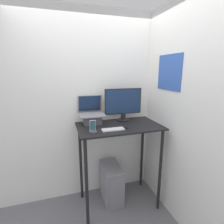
# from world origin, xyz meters

# --- Properties ---
(ground_plane) EXTENTS (12.00, 12.00, 0.00)m
(ground_plane) POSITION_xyz_m (0.00, 0.00, 0.00)
(ground_plane) COLOR slate
(wall_back) EXTENTS (6.00, 0.05, 2.60)m
(wall_back) POSITION_xyz_m (0.00, 0.70, 1.30)
(wall_back) COLOR white
(wall_back) RESTS_ON ground_plane
(wall_side_right) EXTENTS (0.06, 6.00, 2.60)m
(wall_side_right) POSITION_xyz_m (0.61, 0.00, 1.30)
(wall_side_right) COLOR white
(wall_side_right) RESTS_ON ground_plane
(desk) EXTENTS (1.04, 0.61, 1.14)m
(desk) POSITION_xyz_m (0.00, 0.31, 0.94)
(desk) COLOR black
(desk) RESTS_ON ground_plane
(laptop) EXTENTS (0.32, 0.32, 0.36)m
(laptop) POSITION_xyz_m (-0.31, 0.49, 1.23)
(laptop) COLOR #4C4C51
(laptop) RESTS_ON desk
(monitor) EXTENTS (0.52, 0.17, 0.44)m
(monitor) POSITION_xyz_m (0.12, 0.49, 1.36)
(monitor) COLOR black
(monitor) RESTS_ON desk
(keyboard) EXTENTS (0.26, 0.09, 0.02)m
(keyboard) POSITION_xyz_m (-0.13, 0.16, 1.15)
(keyboard) COLOR white
(keyboard) RESTS_ON desk
(mouse) EXTENTS (0.03, 0.05, 0.02)m
(mouse) POSITION_xyz_m (0.05, 0.18, 1.15)
(mouse) COLOR #262626
(mouse) RESTS_ON desk
(cell_phone) EXTENTS (0.09, 0.09, 0.14)m
(cell_phone) POSITION_xyz_m (-0.36, 0.16, 1.17)
(cell_phone) COLOR #4C4C51
(cell_phone) RESTS_ON desk
(computer_tower) EXTENTS (0.23, 0.46, 0.53)m
(computer_tower) POSITION_xyz_m (-0.07, 0.40, 0.26)
(computer_tower) COLOR gray
(computer_tower) RESTS_ON ground_plane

